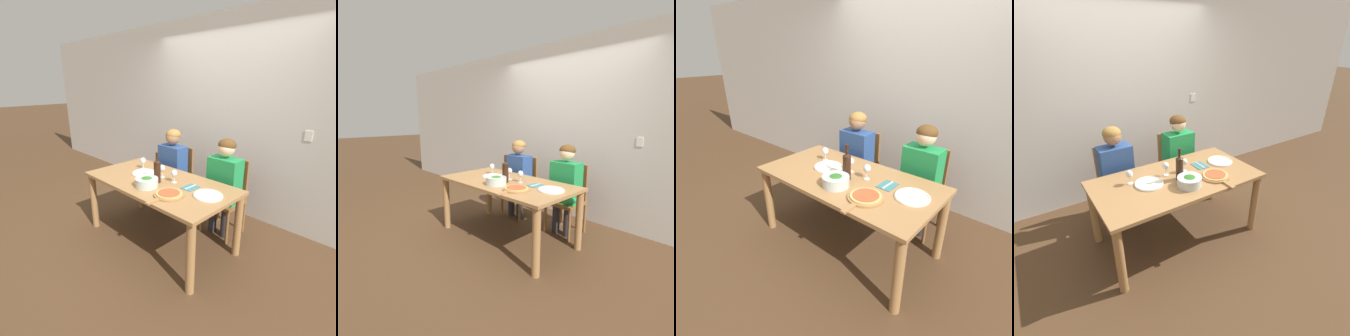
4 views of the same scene
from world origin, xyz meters
TOP-DOWN VIEW (x-y plane):
  - ground_plane at (0.00, 0.00)m, footprint 40.00×40.00m
  - back_wall at (0.00, 1.31)m, footprint 10.00×0.06m
  - dining_table at (0.00, 0.00)m, footprint 1.75×0.91m
  - chair_left at (-0.43, 0.76)m, footprint 0.42×0.42m
  - chair_right at (0.44, 0.76)m, footprint 0.42×0.42m
  - person_woman at (-0.43, 0.65)m, footprint 0.47×0.51m
  - person_man at (0.44, 0.65)m, footprint 0.47×0.51m
  - wine_bottle at (0.01, -0.04)m, footprint 0.08×0.08m
  - broccoli_bowl at (0.03, -0.20)m, footprint 0.25×0.25m
  - dinner_plate_left at (-0.31, 0.04)m, footprint 0.30×0.30m
  - dinner_plate_right at (0.64, 0.06)m, footprint 0.30×0.30m
  - pizza_on_board at (0.36, -0.21)m, footprint 0.31×0.45m
  - wine_glass_left at (-0.46, 0.15)m, footprint 0.07×0.07m
  - wine_glass_right at (0.15, 0.09)m, footprint 0.07×0.07m
  - wine_glass_centre at (-0.06, 0.11)m, footprint 0.07×0.07m
  - fork_on_napkin at (0.38, 0.10)m, footprint 0.14×0.18m

SIDE VIEW (x-z plane):
  - ground_plane at x=0.00m, z-range 0.00..0.00m
  - chair_left at x=-0.43m, z-range 0.03..0.97m
  - chair_right at x=0.44m, z-range 0.03..0.97m
  - dining_table at x=0.00m, z-range 0.26..1.02m
  - person_woman at x=-0.43m, z-range 0.12..1.34m
  - person_man at x=0.44m, z-range 0.12..1.34m
  - fork_on_napkin at x=0.38m, z-range 0.76..0.77m
  - dinner_plate_left at x=-0.31m, z-range 0.76..0.78m
  - dinner_plate_right at x=0.64m, z-range 0.76..0.78m
  - pizza_on_board at x=0.36m, z-range 0.76..0.79m
  - broccoli_bowl at x=0.03m, z-range 0.76..0.86m
  - wine_glass_left at x=-0.46m, z-range 0.79..0.94m
  - wine_glass_right at x=0.15m, z-range 0.79..0.94m
  - wine_glass_centre at x=-0.06m, z-range 0.79..0.94m
  - wine_bottle at x=0.01m, z-range 0.73..1.07m
  - back_wall at x=0.00m, z-range 0.00..2.70m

